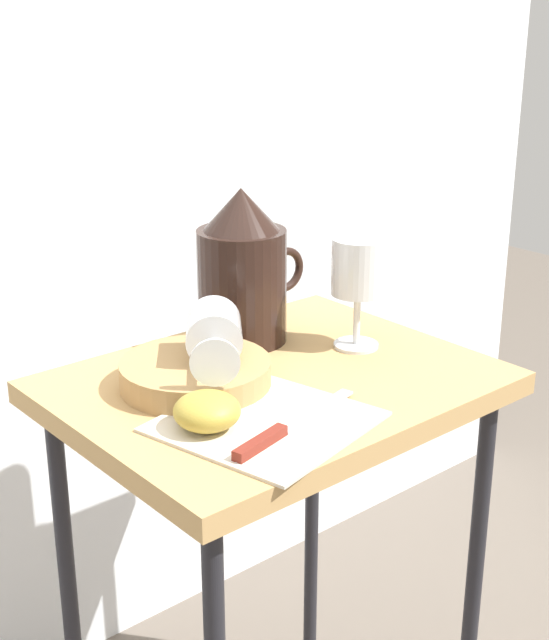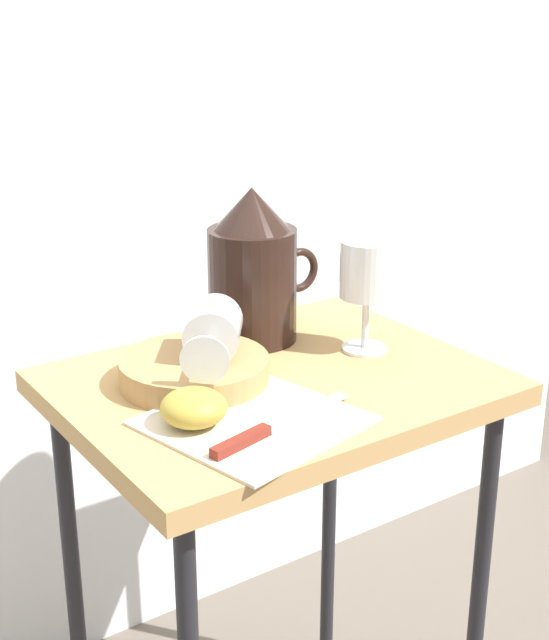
% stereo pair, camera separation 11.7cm
% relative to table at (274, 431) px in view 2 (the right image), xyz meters
% --- Properties ---
extents(curtain_drape, '(2.40, 0.03, 1.93)m').
position_rel_table_xyz_m(curtain_drape, '(0.00, 0.50, 0.33)').
color(curtain_drape, white).
rests_on(curtain_drape, ground_plane).
extents(table, '(0.55, 0.43, 0.72)m').
position_rel_table_xyz_m(table, '(0.00, 0.00, 0.00)').
color(table, tan).
rests_on(table, ground_plane).
extents(linen_napkin, '(0.26, 0.26, 0.00)m').
position_rel_table_xyz_m(linen_napkin, '(-0.10, -0.10, 0.08)').
color(linen_napkin, beige).
rests_on(linen_napkin, table).
extents(basket_tray, '(0.19, 0.19, 0.03)m').
position_rel_table_xyz_m(basket_tray, '(-0.10, 0.04, 0.10)').
color(basket_tray, '#AD8451').
rests_on(basket_tray, table).
extents(pitcher, '(0.18, 0.13, 0.22)m').
position_rel_table_xyz_m(pitcher, '(0.05, 0.13, 0.17)').
color(pitcher, black).
rests_on(pitcher, table).
extents(wine_glass_upright, '(0.08, 0.08, 0.16)m').
position_rel_table_xyz_m(wine_glass_upright, '(0.16, 0.01, 0.19)').
color(wine_glass_upright, silver).
rests_on(wine_glass_upright, table).
extents(wine_glass_tipped_near, '(0.14, 0.16, 0.07)m').
position_rel_table_xyz_m(wine_glass_tipped_near, '(-0.07, 0.03, 0.15)').
color(wine_glass_tipped_near, silver).
rests_on(wine_glass_tipped_near, basket_tray).
extents(apple_half_left, '(0.08, 0.08, 0.04)m').
position_rel_table_xyz_m(apple_half_left, '(-0.16, -0.07, 0.11)').
color(apple_half_left, '#B29938').
rests_on(apple_half_left, linen_napkin).
extents(knife, '(0.22, 0.07, 0.01)m').
position_rel_table_xyz_m(knife, '(-0.11, -0.14, 0.09)').
color(knife, silver).
rests_on(knife, linen_napkin).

